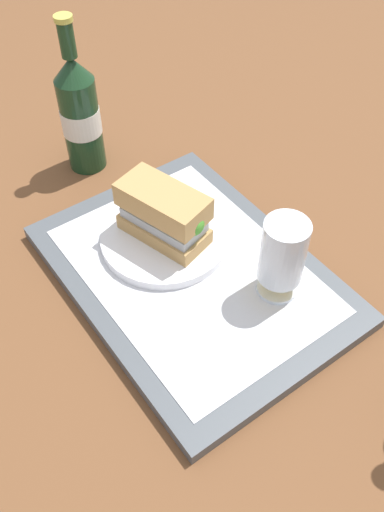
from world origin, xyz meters
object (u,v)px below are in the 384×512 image
plate (165,238)px  sandwich (165,214)px  beer_glass (282,256)px  second_bottle (80,113)px

plate → sandwich: 0.05m
beer_glass → second_bottle: size_ratio=0.47×
beer_glass → second_bottle: (-0.42, -0.07, 0.01)m
sandwich → second_bottle: 0.26m
sandwich → second_bottle: bearing=162.5°
plate → second_bottle: size_ratio=0.71×
second_bottle → sandwich: bearing=-1.3°
plate → beer_glass: beer_glass is taller
plate → sandwich: sandwich is taller
beer_glass → second_bottle: 0.42m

